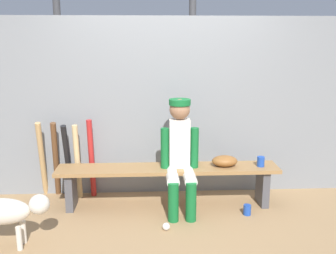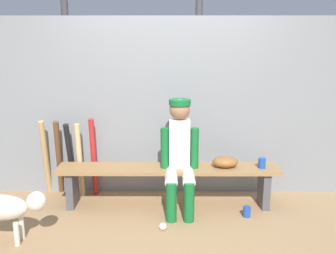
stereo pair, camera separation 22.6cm
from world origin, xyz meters
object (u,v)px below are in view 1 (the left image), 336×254
Objects in this scene: bat_wood_natural at (77,162)px; cup_on_ground at (247,210)px; bat_aluminum_red at (92,159)px; dog at (7,212)px; dugout_bench at (168,176)px; bat_wood_dark at (56,159)px; cup_on_bench at (261,162)px; baseball at (166,226)px; bat_aluminum_black at (68,160)px; player_seated at (180,152)px; baseball_glove at (225,161)px; bat_wood_tan at (42,159)px.

cup_on_ground is at bearing -15.93° from bat_wood_natural.
bat_aluminum_red is 1.26m from dog.
bat_aluminum_red is at bearing 16.56° from bat_wood_natural.
dugout_bench is 0.93m from bat_aluminum_red.
bat_wood_dark reaches higher than cup_on_bench.
baseball is (0.82, -0.87, -0.43)m from bat_aluminum_red.
bat_aluminum_black is at bearing 3.53° from bat_wood_dark.
player_seated is 10.92× the size of cup_on_bench.
baseball_glove reaches higher than dugout_bench.
player_seated is at bearing -17.38° from bat_wood_natural.
bat_wood_tan is (-1.44, 0.33, 0.11)m from dugout_bench.
player_seated is 0.91m from cup_on_bench.
bat_wood_natural is 0.95× the size of bat_wood_tan.
cup_on_ground is (1.85, -0.53, -0.39)m from bat_wood_natural.
bat_aluminum_red is 8.46× the size of cup_on_ground.
cup_on_bench reaches higher than baseball.
bat_aluminum_red is at bearing 61.97° from dog.
player_seated is at bearing -40.78° from dugout_bench.
dugout_bench reaches higher than baseball.
player_seated is (0.12, -0.11, 0.30)m from dugout_bench.
bat_wood_natural is 2.06m from cup_on_bench.
cup_on_ground is (1.70, -0.57, -0.41)m from bat_aluminum_red.
bat_wood_dark is at bearing -4.19° from bat_wood_tan.
bat_wood_dark is at bearing 144.30° from baseball.
baseball_glove is 0.30× the size of bat_wood_tan.
bat_wood_dark is 12.46× the size of baseball.
bat_wood_natural reaches higher than dog.
bat_wood_natural is at bearing -163.44° from bat_aluminum_red.
player_seated is 1.29× the size of bat_wood_tan.
bat_wood_dark is (-0.26, 0.07, 0.02)m from bat_wood_natural.
player_seated is 0.93m from cup_on_ground.
bat_wood_tan is (-1.57, 0.44, -0.19)m from player_seated.
bat_wood_tan is at bearing 147.18° from baseball.
dugout_bench is 1.06m from bat_wood_natural.
baseball is (1.40, -0.90, -0.42)m from bat_wood_tan.
baseball is 1.46m from dog.
dog is at bearing -166.92° from cup_on_ground.
bat_aluminum_black is 1.06× the size of dog.
dog is (-1.46, -0.81, -0.02)m from dugout_bench.
bat_aluminum_red reaches higher than dog.
bat_wood_natural is (-0.15, -0.05, -0.02)m from bat_aluminum_red.
bat_aluminum_black reaches higher than baseball.
dugout_bench is 0.65m from baseball.
bat_wood_natural is (-1.65, 0.25, -0.07)m from baseball_glove.
bat_aluminum_red is (-1.00, 0.41, -0.18)m from player_seated.
bat_wood_natural is at bearing 166.18° from dugout_bench.
bat_aluminum_black is at bearing 163.07° from cup_on_ground.
bat_wood_dark is 2.33m from cup_on_bench.
dugout_bench is 2.71× the size of bat_aluminum_black.
bat_wood_natural is 0.42m from bat_wood_tan.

